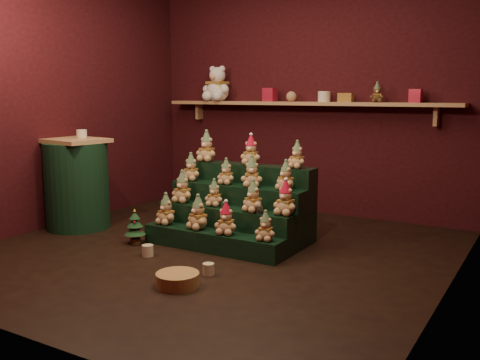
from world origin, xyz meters
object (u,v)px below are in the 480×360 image
Objects in this scene: side_table at (77,184)px; mini_christmas_tree at (135,227)px; snow_globe_b at (224,205)px; riser_tier_front at (212,241)px; white_bear at (217,79)px; snow_globe_a at (199,202)px; mug_left at (148,251)px; snow_globe_c at (259,209)px; brown_bear at (377,93)px; wicker_basket at (178,280)px; mug_right at (208,269)px.

mini_christmas_tree is at bearing -3.44° from side_table.
snow_globe_b is at bearing 12.09° from side_table.
white_bear is at bearing 121.68° from riser_tier_front.
mug_left is (-0.14, -0.59, -0.35)m from snow_globe_a.
brown_bear is at bearing 72.78° from snow_globe_c.
brown_bear is at bearing 76.87° from wicker_basket.
snow_globe_b is 0.37m from snow_globe_c.
mug_left is (-0.39, -0.43, -0.04)m from riser_tier_front.
mini_christmas_tree is at bearing 145.82° from mug_left.
snow_globe_c is at bearing 16.27° from mini_christmas_tree.
white_bear is at bearing 132.59° from snow_globe_c.
snow_globe_c reaches higher than snow_globe_a.
wicker_basket is (0.68, -0.46, 0.00)m from mug_left.
side_table is at bearing 170.36° from mini_christmas_tree.
snow_globe_c is (0.40, 0.16, 0.31)m from riser_tier_front.
riser_tier_front is 1.74m from side_table.
side_table reaches higher than riser_tier_front.
snow_globe_b is at bearing -180.00° from snow_globe_c.
snow_globe_b is 0.76× the size of mug_left.
mug_left is (0.36, -0.25, -0.12)m from mini_christmas_tree.
snow_globe_c is 0.26× the size of mini_christmas_tree.
white_bear is (-1.47, 2.38, 1.55)m from mug_right.
wicker_basket is (0.54, -1.04, -0.35)m from snow_globe_a.
brown_bear is (1.68, 2.00, 1.26)m from mini_christmas_tree.
snow_globe_b reaches higher than riser_tier_front.
side_table is 2.93× the size of wicker_basket.
white_bear is at bearing 108.01° from mug_left.
riser_tier_front is at bearing -53.41° from white_bear.
white_bear reaches higher than mug_left.
riser_tier_front is 17.94× the size of snow_globe_a.
mug_left is at bearing -11.13° from side_table.
riser_tier_front is 0.93m from wicker_basket.
snow_globe_c is 0.81m from mug_right.
wicker_basket is 0.59× the size of white_bear.
mini_christmas_tree reaches higher than wicker_basket.
riser_tier_front is 1.47× the size of side_table.
mini_christmas_tree is 1.17m from mug_right.
snow_globe_a reaches higher than mug_left.
mini_christmas_tree is at bearing -150.50° from brown_bear.
mini_christmas_tree is 1.63× the size of brown_bear.
wicker_basket is at bearing -33.95° from mug_left.
mug_left is 0.48× the size of brown_bear.
snow_globe_a is 0.65m from snow_globe_c.
snow_globe_a is 2.23m from white_bear.
snow_globe_c is 0.88× the size of mug_left.
snow_globe_b is at bearing -138.60° from brown_bear.
brown_bear reaches higher than mug_left.
white_bear reaches higher than side_table.
snow_globe_a is 2.27m from brown_bear.
snow_globe_c is at bearing 11.06° from side_table.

